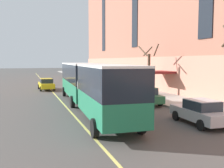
{
  "coord_description": "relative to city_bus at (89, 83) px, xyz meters",
  "views": [
    {
      "loc": [
        -4.31,
        -12.44,
        3.93
      ],
      "look_at": [
        3.22,
        10.12,
        1.8
      ],
      "focal_mm": 42.0,
      "sensor_mm": 36.0,
      "label": 1
    }
  ],
  "objects": [
    {
      "name": "ground_plane",
      "position": [
        -0.65,
        -8.43,
        -2.13
      ],
      "size": [
        260.0,
        260.0,
        0.0
      ],
      "primitive_type": "plane",
      "color": "#4C4947"
    },
    {
      "name": "sidewalk",
      "position": [
        8.74,
        -5.43,
        -2.06
      ],
      "size": [
        4.8,
        160.0,
        0.15
      ],
      "primitive_type": "cube",
      "color": "#ADA89E",
      "rests_on": "ground"
    },
    {
      "name": "city_bus",
      "position": [
        0.0,
        0.0,
        0.0
      ],
      "size": [
        3.65,
        19.88,
        3.68
      ],
      "color": "#1E704C",
      "rests_on": "ground"
    },
    {
      "name": "parked_car_black_0",
      "position": [
        5.15,
        19.77,
        -1.35
      ],
      "size": [
        2.07,
        4.58,
        1.56
      ],
      "color": "black",
      "rests_on": "ground"
    },
    {
      "name": "parked_car_green_1",
      "position": [
        5.23,
        0.5,
        -1.35
      ],
      "size": [
        2.11,
        4.74,
        1.56
      ],
      "color": "#23603D",
      "rests_on": "ground"
    },
    {
      "name": "parked_car_silver_3",
      "position": [
        5.22,
        -7.53,
        -1.35
      ],
      "size": [
        1.98,
        4.36,
        1.56
      ],
      "color": "#B7B7BC",
      "rests_on": "ground"
    },
    {
      "name": "parked_car_green_5",
      "position": [
        5.07,
        13.7,
        -1.35
      ],
      "size": [
        1.96,
        4.36,
        1.56
      ],
      "color": "#23603D",
      "rests_on": "ground"
    },
    {
      "name": "taxi_cab",
      "position": [
        -2.27,
        15.05,
        -1.35
      ],
      "size": [
        2.03,
        4.63,
        1.56
      ],
      "color": "yellow",
      "rests_on": "ground"
    },
    {
      "name": "street_tree_far_uptown",
      "position": [
        8.16,
        5.48,
        0.78
      ],
      "size": [
        2.02,
        1.74,
        5.58
      ],
      "color": "brown",
      "rests_on": "sidewalk"
    },
    {
      "name": "lane_centerline",
      "position": [
        -1.7,
        -5.43,
        -2.13
      ],
      "size": [
        0.16,
        140.0,
        0.01
      ],
      "primitive_type": "cube",
      "color": "#E0D66B",
      "rests_on": "ground"
    }
  ]
}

